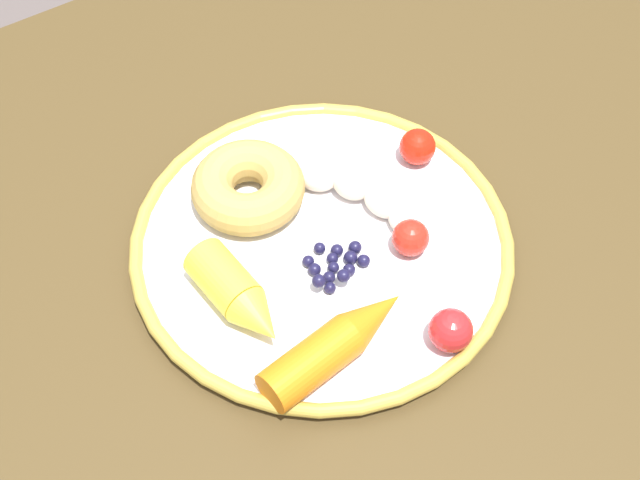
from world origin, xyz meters
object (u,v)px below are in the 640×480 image
(donut, at_px, (248,187))
(tomato_near, at_px, (417,147))
(plate, at_px, (320,242))
(carrot_orange, at_px, (337,343))
(banana, at_px, (349,190))
(carrot_yellow, at_px, (239,297))
(tomato_mid, at_px, (411,238))
(blueberry_pile, at_px, (336,265))
(tomato_far, at_px, (447,333))
(dining_table, at_px, (348,295))

(donut, height_order, tomato_near, donut)
(plate, height_order, carrot_orange, carrot_orange)
(banana, bearing_deg, carrot_yellow, 19.24)
(banana, height_order, tomato_mid, tomato_mid)
(banana, relative_size, tomato_near, 4.10)
(carrot_yellow, bearing_deg, plate, -165.48)
(carrot_orange, bearing_deg, blueberry_pile, -123.13)
(blueberry_pile, height_order, tomato_near, tomato_near)
(carrot_yellow, bearing_deg, banana, -160.76)
(blueberry_pile, bearing_deg, tomato_mid, 165.87)
(carrot_yellow, xyz_separation_m, tomato_far, (-0.12, 0.12, -0.00))
(dining_table, relative_size, donut, 10.23)
(blueberry_pile, xyz_separation_m, tomato_far, (-0.03, 0.11, 0.01))
(dining_table, height_order, tomato_mid, tomato_mid)
(donut, bearing_deg, banana, 148.62)
(carrot_orange, distance_m, blueberry_pile, 0.08)
(tomato_far, bearing_deg, tomato_near, -119.93)
(dining_table, bearing_deg, banana, -120.28)
(tomato_mid, bearing_deg, banana, -80.66)
(carrot_orange, bearing_deg, tomato_far, 153.42)
(dining_table, relative_size, banana, 7.50)
(tomato_near, xyz_separation_m, tomato_mid, (0.07, 0.08, -0.00))
(tomato_near, bearing_deg, plate, 13.49)
(donut, bearing_deg, tomato_near, 165.15)
(carrot_yellow, bearing_deg, blueberry_pile, 174.04)
(dining_table, xyz_separation_m, carrot_orange, (0.08, 0.10, 0.13))
(banana, distance_m, carrot_yellow, 0.15)
(banana, distance_m, donut, 0.09)
(carrot_orange, xyz_separation_m, carrot_yellow, (0.04, -0.08, 0.00))
(plate, bearing_deg, carrot_orange, 63.58)
(donut, relative_size, tomato_far, 2.83)
(tomato_far, bearing_deg, donut, -75.24)
(blueberry_pile, xyz_separation_m, tomato_near, (-0.13, -0.06, 0.01))
(donut, relative_size, tomato_mid, 3.13)
(tomato_near, xyz_separation_m, tomato_far, (0.10, 0.17, 0.00))
(plate, distance_m, blueberry_pile, 0.04)
(dining_table, bearing_deg, tomato_near, -160.85)
(dining_table, height_order, tomato_near, tomato_near)
(tomato_far, bearing_deg, carrot_yellow, -44.15)
(plate, distance_m, carrot_yellow, 0.10)
(plate, distance_m, tomato_near, 0.13)
(carrot_orange, relative_size, tomato_near, 4.15)
(blueberry_pile, bearing_deg, banana, -132.11)
(banana, bearing_deg, dining_table, 59.72)
(dining_table, distance_m, carrot_yellow, 0.18)
(carrot_orange, xyz_separation_m, donut, (-0.02, -0.17, 0.00))
(banana, height_order, carrot_yellow, carrot_yellow)
(banana, height_order, carrot_orange, carrot_orange)
(plate, xyz_separation_m, tomato_near, (-0.13, -0.03, 0.02))
(dining_table, distance_m, donut, 0.16)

